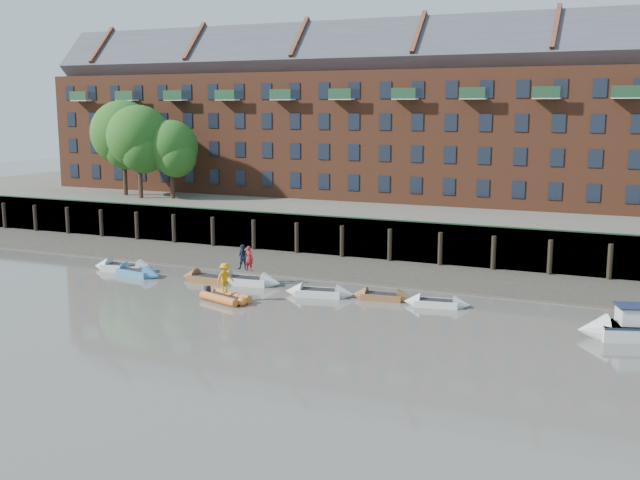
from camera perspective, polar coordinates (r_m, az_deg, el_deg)
The scene contains 19 objects.
ground at distance 40.08m, azimuth -7.44°, elevation -7.23°, with size 220.00×220.00×0.00m, color #646058.
foreshore at distance 55.74m, azimuth 2.14°, elevation -2.23°, with size 110.00×8.00×0.50m, color #3D382F.
mud_band at distance 52.67m, azimuth 0.78°, elevation -2.95°, with size 110.00×1.60×0.10m, color #4C4336.
river_wall at distance 59.45m, azimuth 3.70°, elevation 0.10°, with size 110.00×1.23×3.30m.
bank_terrace at distance 72.25m, azimuth 7.40°, elevation 1.81°, with size 110.00×28.00×3.20m, color #5E594D.
apartment_terrace at distance 72.48m, azimuth 7.83°, elevation 10.73°, with size 80.60×15.56×20.98m.
tree_cluster at distance 75.42m, azimuth -13.64°, elevation 7.61°, with size 11.76×7.74×9.40m.
rowboat_0 at distance 56.86m, azimuth -14.68°, elevation -2.05°, with size 5.11×2.06×1.44m.
rowboat_1 at distance 55.14m, azimuth -13.82°, elevation -2.41°, with size 4.61×2.08×1.29m.
rowboat_2 at distance 52.06m, azimuth -8.37°, elevation -2.95°, with size 4.61×1.51×1.32m.
rowboat_3 at distance 51.09m, azimuth -5.63°, elevation -3.12°, with size 5.02×1.91×1.42m.
rowboat_4 at distance 47.73m, azimuth -0.05°, elevation -4.04°, with size 4.64×2.10×1.30m.
rowboat_5 at distance 47.03m, azimuth 4.76°, elevation -4.32°, with size 4.08×1.58×1.15m.
rowboat_6 at distance 45.88m, azimuth 8.88°, elevation -4.77°, with size 4.13×1.74×1.16m.
rib_tender at distance 46.78m, azimuth -7.10°, elevation -4.37°, with size 3.54×2.55×0.60m.
motor_launch at distance 42.20m, azimuth 22.23°, elevation -6.20°, with size 5.82×3.47×2.28m.
person_rower_a at distance 50.70m, azimuth -5.43°, elevation -1.40°, with size 0.63×0.41×1.72m, color maroon.
person_rower_b at distance 51.14m, azimuth -5.87°, elevation -1.31°, with size 0.84×0.65×1.72m, color #19233F.
person_rib_crew at distance 46.55m, azimuth -7.26°, elevation -2.88°, with size 1.21×0.70×1.88m, color orange.
Camera 1 is at (19.95, -32.68, 11.84)m, focal length 42.00 mm.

